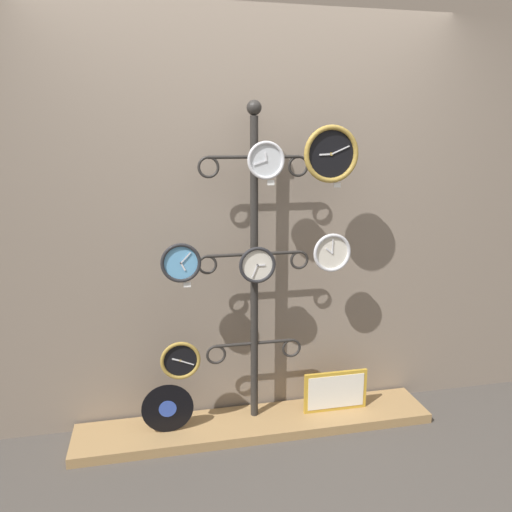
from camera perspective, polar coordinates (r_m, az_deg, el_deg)
The scene contains 15 objects.
ground_plane at distance 3.01m, azimuth 1.55°, elevation -22.51°, with size 12.00×12.00×0.00m, color #47423D.
shop_wall at distance 3.02m, azimuth -0.84°, elevation 6.40°, with size 4.40×0.04×2.80m.
low_shelf at distance 3.28m, azimuth 0.04°, elevation -18.60°, with size 2.20×0.36×0.06m.
display_stand at distance 3.01m, azimuth -0.20°, elevation -5.82°, with size 0.67×0.36×1.97m.
clock_top_center at distance 2.77m, azimuth 1.13°, elevation 10.87°, with size 0.21×0.04×0.21m.
clock_top_right at distance 2.85m, azimuth 8.57°, elevation 11.45°, with size 0.32×0.04×0.32m.
clock_middle_left at distance 2.76m, azimuth -8.59°, elevation -0.76°, with size 0.22×0.04×0.22m.
clock_middle_center at distance 2.85m, azimuth 0.09°, elevation -1.02°, with size 0.21×0.04×0.21m.
clock_middle_right at distance 2.97m, azimuth 8.65°, elevation 0.39°, with size 0.23×0.04×0.23m.
clock_bottom_left at distance 2.96m, azimuth -8.63°, elevation -11.69°, with size 0.23×0.04×0.23m.
vinyl_record at distance 3.11m, azimuth -10.06°, elevation -16.79°, with size 0.30×0.01×0.30m.
picture_frame at distance 3.33m, azimuth 9.08°, elevation -15.00°, with size 0.42×0.02×0.26m.
price_tag_upper at distance 2.78m, azimuth 1.71°, elevation 8.37°, with size 0.04×0.00×0.03m.
price_tag_mid at distance 2.87m, azimuth 9.27°, elevation 8.02°, with size 0.04×0.00×0.03m.
price_tag_lower at distance 2.79m, azimuth -7.87°, elevation -3.28°, with size 0.04×0.00×0.03m.
Camera 1 is at (-0.59, -2.38, 1.75)m, focal length 35.00 mm.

